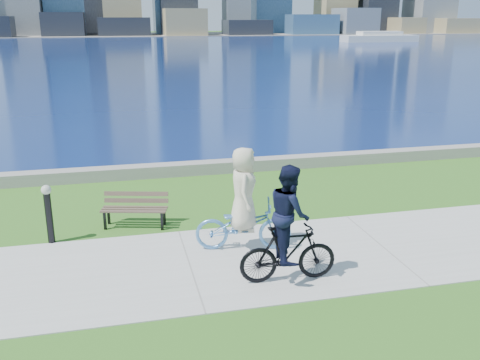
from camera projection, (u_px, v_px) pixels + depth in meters
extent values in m
plane|color=#2C6019|center=(382.00, 247.00, 11.06)|extent=(320.00, 320.00, 0.00)
cube|color=#ADAEA8|center=(382.00, 246.00, 11.05)|extent=(80.00, 3.50, 0.02)
cube|color=gray|center=(288.00, 162.00, 16.77)|extent=(90.00, 0.50, 0.35)
cube|color=navy|center=(147.00, 48.00, 78.00)|extent=(320.00, 131.00, 0.01)
cube|color=gray|center=(131.00, 35.00, 131.92)|extent=(320.00, 30.00, 0.12)
cube|color=black|center=(64.00, 24.00, 121.06)|extent=(9.26, 7.84, 5.28)
cube|color=black|center=(124.00, 27.00, 123.36)|extent=(11.76, 6.06, 4.15)
cube|color=#8A7C55|center=(184.00, 22.00, 125.13)|extent=(9.58, 9.61, 6.12)
cube|color=black|center=(247.00, 27.00, 130.13)|extent=(10.82, 8.81, 3.56)
cube|color=navy|center=(312.00, 25.00, 132.14)|extent=(11.98, 6.62, 4.83)
cube|color=slate|center=(355.00, 21.00, 134.41)|extent=(8.94, 9.86, 6.34)
cube|color=#8A7C55|center=(404.00, 26.00, 139.78)|extent=(7.10, 9.72, 4.08)
cube|color=#8A7C55|center=(458.00, 26.00, 140.69)|extent=(11.44, 6.83, 3.89)
cube|color=silver|center=(379.00, 39.00, 96.48)|extent=(13.70, 3.91, 1.17)
cube|color=silver|center=(380.00, 33.00, 96.20)|extent=(7.83, 2.93, 0.68)
cube|color=black|center=(105.00, 221.00, 11.90)|extent=(0.07, 0.07, 0.41)
cube|color=black|center=(162.00, 221.00, 11.87)|extent=(0.07, 0.07, 0.41)
cube|color=black|center=(109.00, 216.00, 12.22)|extent=(0.07, 0.07, 0.41)
cube|color=black|center=(164.00, 216.00, 12.19)|extent=(0.07, 0.07, 0.41)
cube|color=#4F3E32|center=(133.00, 212.00, 11.82)|extent=(1.44, 0.46, 0.04)
cube|color=#4F3E32|center=(134.00, 209.00, 11.96)|extent=(1.44, 0.46, 0.04)
cube|color=#4F3E32|center=(136.00, 207.00, 12.10)|extent=(1.44, 0.46, 0.04)
cube|color=#4F3E32|center=(136.00, 201.00, 12.17)|extent=(1.43, 0.42, 0.11)
cube|color=#4F3E32|center=(136.00, 194.00, 12.15)|extent=(1.43, 0.42, 0.11)
cylinder|color=black|center=(49.00, 218.00, 11.09)|extent=(0.14, 0.14, 1.13)
sphere|color=beige|center=(46.00, 190.00, 10.91)|extent=(0.21, 0.21, 0.21)
imported|color=#558FCF|center=(243.00, 225.00, 10.78)|extent=(1.06, 2.04, 1.02)
imported|color=silver|center=(243.00, 189.00, 10.56)|extent=(0.70, 0.93, 1.70)
imported|color=black|center=(288.00, 253.00, 9.47)|extent=(0.59, 1.77, 1.05)
imported|color=black|center=(289.00, 213.00, 9.24)|extent=(0.68, 0.86, 1.72)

